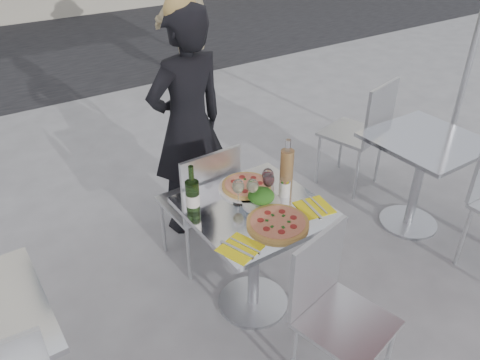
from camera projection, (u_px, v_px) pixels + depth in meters
ground at (253, 303)px, 2.99m from camera, size 80.00×80.00×0.00m
street_asphalt at (21, 52)px, 7.56m from camera, size 24.00×5.00×0.00m
main_table at (254, 237)px, 2.70m from camera, size 0.72×0.72×0.75m
side_table_right at (421, 164)px, 3.42m from camera, size 0.72×0.72×0.75m
chair_far at (203, 198)px, 3.03m from camera, size 0.43×0.44×0.92m
chair_near at (332, 302)px, 2.29m from camera, size 0.48×0.49×0.89m
side_chair_rfar at (364, 127)px, 3.86m from camera, size 0.54×0.55×0.98m
woman_diner at (188, 126)px, 3.27m from camera, size 0.65×0.47×1.68m
pedestrian_b at (179, 11)px, 5.95m from camera, size 0.72×1.21×1.84m
pizza_near at (278, 223)px, 2.45m from camera, size 0.33×0.33×0.02m
pizza_far at (246, 186)px, 2.74m from camera, size 0.33×0.33×0.03m
salad_plate at (261, 197)px, 2.61m from camera, size 0.22×0.22×0.09m
wine_bottle at (193, 196)px, 2.49m from camera, size 0.07×0.08×0.29m
carafe at (287, 166)px, 2.74m from camera, size 0.08×0.08×0.29m
sugar_shaker at (285, 187)px, 2.67m from camera, size 0.06×0.06×0.11m
wineglass_white_a at (238, 187)px, 2.57m from camera, size 0.07×0.07×0.16m
wineglass_white_b at (253, 187)px, 2.57m from camera, size 0.07×0.07×0.16m
wineglass_red_a at (269, 181)px, 2.62m from camera, size 0.07×0.07×0.16m
wineglass_red_b at (268, 176)px, 2.67m from camera, size 0.07×0.07×0.16m
napkin_left at (240, 248)px, 2.29m from camera, size 0.23×0.23×0.01m
napkin_right at (314, 207)px, 2.59m from camera, size 0.21×0.21×0.01m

